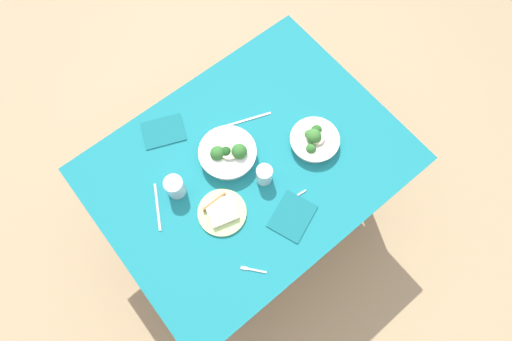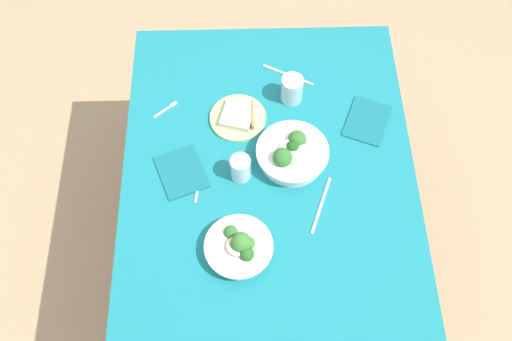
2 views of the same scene
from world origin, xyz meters
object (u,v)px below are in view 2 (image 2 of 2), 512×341
object	(u,v)px
fork_by_far_bowl	(198,187)
napkin_folded_lower	(181,172)
water_glass_side	(241,168)
table_knife_left	(321,205)
broccoli_bowl_near	(292,153)
napkin_folded_upper	(367,121)
table_knife_right	(288,75)
fork_by_near_bowl	(167,109)
bread_side_plate	(238,117)
broccoli_bowl_far	(239,247)
water_glass_center	(292,89)

from	to	relation	value
fork_by_far_bowl	napkin_folded_lower	bearing A→B (deg)	52.07
water_glass_side	table_knife_left	distance (m)	0.29
broccoli_bowl_near	napkin_folded_upper	distance (m)	0.32
water_glass_side	table_knife_right	bearing A→B (deg)	-23.28
fork_by_near_bowl	table_knife_left	xyz separation A→B (m)	(-0.40, -0.53, -0.00)
table_knife_left	bread_side_plate	bearing A→B (deg)	57.88
fork_by_far_bowl	table_knife_right	size ratio (longest dim) A/B	0.54
broccoli_bowl_far	napkin_folded_upper	distance (m)	0.67
table_knife_right	broccoli_bowl_near	bearing A→B (deg)	116.87
bread_side_plate	table_knife_right	bearing A→B (deg)	-44.11
water_glass_side	fork_by_near_bowl	world-z (taller)	water_glass_side
broccoli_bowl_near	water_glass_center	bearing A→B (deg)	-3.10
bread_side_plate	fork_by_near_bowl	size ratio (longest dim) A/B	2.34
broccoli_bowl_near	napkin_folded_upper	bearing A→B (deg)	-61.83
fork_by_near_bowl	table_knife_left	world-z (taller)	same
bread_side_plate	napkin_folded_upper	world-z (taller)	bread_side_plate
table_knife_right	napkin_folded_lower	xyz separation A→B (m)	(-0.41, 0.38, 0.00)
broccoli_bowl_far	napkin_folded_upper	world-z (taller)	broccoli_bowl_far
water_glass_side	napkin_folded_lower	size ratio (longest dim) A/B	0.52
bread_side_plate	napkin_folded_lower	size ratio (longest dim) A/B	1.12
broccoli_bowl_far	broccoli_bowl_near	bearing A→B (deg)	-28.80
table_knife_left	napkin_folded_lower	xyz separation A→B (m)	(0.14, 0.46, 0.00)
broccoli_bowl_far	bread_side_plate	size ratio (longest dim) A/B	1.07
table_knife_left	napkin_folded_upper	world-z (taller)	napkin_folded_upper
fork_by_far_bowl	fork_by_near_bowl	size ratio (longest dim) A/B	1.29
fork_by_near_bowl	table_knife_right	xyz separation A→B (m)	(0.14, -0.45, -0.00)
bread_side_plate	napkin_folded_upper	xyz separation A→B (m)	(-0.02, -0.46, -0.01)
fork_by_near_bowl	napkin_folded_upper	world-z (taller)	napkin_folded_upper
fork_by_far_bowl	napkin_folded_upper	world-z (taller)	napkin_folded_upper
bread_side_plate	fork_by_far_bowl	distance (m)	0.31
fork_by_near_bowl	napkin_folded_lower	world-z (taller)	napkin_folded_lower
fork_by_far_bowl	table_knife_left	bearing A→B (deg)	-93.90
bread_side_plate	napkin_folded_lower	world-z (taller)	bread_side_plate
broccoli_bowl_far	table_knife_left	xyz separation A→B (m)	(0.15, -0.27, -0.03)
fork_by_near_bowl	table_knife_left	size ratio (longest dim) A/B	0.40
water_glass_center	fork_by_far_bowl	distance (m)	0.49
fork_by_near_bowl	napkin_folded_upper	distance (m)	0.72
napkin_folded_upper	napkin_folded_lower	size ratio (longest dim) A/B	1.01
fork_by_far_bowl	napkin_folded_upper	distance (m)	0.65
bread_side_plate	table_knife_left	size ratio (longest dim) A/B	0.94
fork_by_near_bowl	table_knife_right	size ratio (longest dim) A/B	0.42
broccoli_bowl_far	table_knife_left	bearing A→B (deg)	-60.72
water_glass_center	table_knife_left	size ratio (longest dim) A/B	0.48
water_glass_center	napkin_folded_upper	distance (m)	0.29
water_glass_center	table_knife_left	xyz separation A→B (m)	(-0.44, -0.07, -0.05)
bread_side_plate	fork_by_near_bowl	bearing A→B (deg)	79.38
broccoli_bowl_near	napkin_folded_lower	world-z (taller)	broccoli_bowl_near
broccoli_bowl_far	table_knife_left	world-z (taller)	broccoli_bowl_far
napkin_folded_lower	fork_by_far_bowl	bearing A→B (deg)	-135.23
napkin_folded_upper	bread_side_plate	bearing A→B (deg)	87.12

